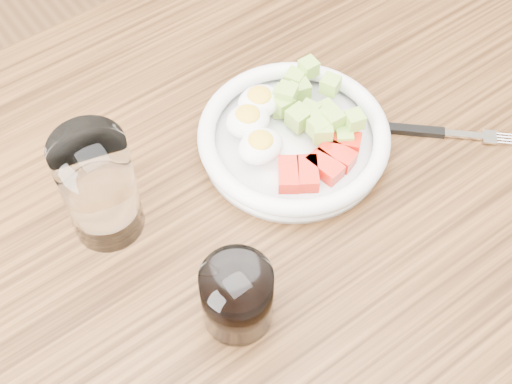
% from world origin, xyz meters
% --- Properties ---
extents(dining_table, '(1.50, 0.90, 0.77)m').
position_xyz_m(dining_table, '(0.00, 0.00, 0.67)').
color(dining_table, brown).
rests_on(dining_table, ground).
extents(bowl, '(0.25, 0.25, 0.06)m').
position_xyz_m(bowl, '(0.08, 0.06, 0.79)').
color(bowl, white).
rests_on(bowl, dining_table).
extents(fork, '(0.16, 0.15, 0.01)m').
position_xyz_m(fork, '(0.24, -0.03, 0.77)').
color(fork, black).
rests_on(fork, dining_table).
extents(water_glass, '(0.09, 0.09, 0.15)m').
position_xyz_m(water_glass, '(-0.17, 0.10, 0.85)').
color(water_glass, white).
rests_on(water_glass, dining_table).
extents(coffee_glass, '(0.08, 0.08, 0.09)m').
position_xyz_m(coffee_glass, '(-0.11, -0.10, 0.81)').
color(coffee_glass, white).
rests_on(coffee_glass, dining_table).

